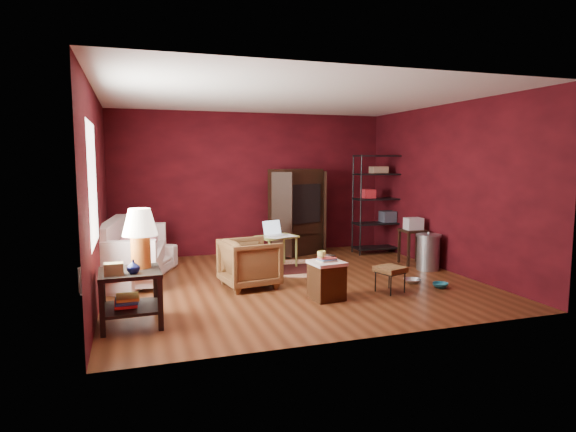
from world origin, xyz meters
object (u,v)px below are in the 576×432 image
object	(u,v)px
laptop_desk	(277,239)
side_table	(135,255)
tv_armoire	(297,210)
wire_shelving	(379,200)
sofa	(134,255)
armchair	(250,261)
hamper	(327,279)

from	to	relation	value
laptop_desk	side_table	bearing A→B (deg)	-154.33
side_table	tv_armoire	world-z (taller)	tv_armoire
laptop_desk	wire_shelving	distance (m)	2.50
side_table	wire_shelving	xyz separation A→B (m)	(4.69, 2.90, 0.29)
sofa	tv_armoire	distance (m)	3.34
armchair	tv_armoire	bearing A→B (deg)	-42.85
laptop_desk	tv_armoire	world-z (taller)	tv_armoire
laptop_desk	tv_armoire	size ratio (longest dim) A/B	0.48
sofa	hamper	xyz separation A→B (m)	(2.46, -1.96, -0.11)
armchair	side_table	distance (m)	2.01
wire_shelving	side_table	bearing A→B (deg)	-145.65
side_table	tv_armoire	size ratio (longest dim) A/B	0.78
tv_armoire	wire_shelving	bearing A→B (deg)	-34.04
side_table	hamper	size ratio (longest dim) A/B	2.21
side_table	wire_shelving	distance (m)	5.52
side_table	laptop_desk	xyz separation A→B (m)	(2.35, 2.23, -0.29)
wire_shelving	laptop_desk	bearing A→B (deg)	-161.53
sofa	hamper	distance (m)	3.15
tv_armoire	wire_shelving	world-z (taller)	wire_shelving
side_table	tv_armoire	distance (m)	4.51
laptop_desk	armchair	bearing A→B (deg)	-141.94
sofa	hamper	world-z (taller)	sofa
armchair	wire_shelving	size ratio (longest dim) A/B	0.40
armchair	side_table	bearing A→B (deg)	116.91
sofa	armchair	world-z (taller)	armchair
sofa	hamper	size ratio (longest dim) A/B	3.27
side_table	wire_shelving	world-z (taller)	wire_shelving
wire_shelving	sofa	bearing A→B (deg)	-168.35
sofa	armchair	xyz separation A→B (m)	(1.63, -1.01, 0.01)
side_table	wire_shelving	bearing A→B (deg)	31.70
sofa	armchair	distance (m)	1.92
laptop_desk	tv_armoire	distance (m)	1.34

